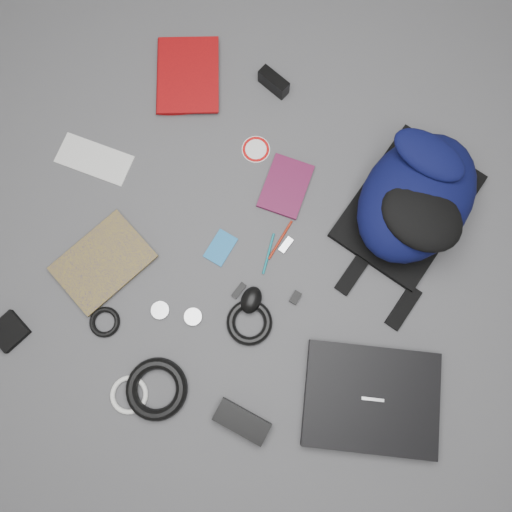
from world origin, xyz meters
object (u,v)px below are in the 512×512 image
at_px(textbook_red, 157,76).
at_px(comic_book, 83,239).
at_px(dvd_case, 286,186).
at_px(compact_camera, 274,82).
at_px(pouch, 9,331).
at_px(backpack, 417,198).
at_px(mouse, 251,300).
at_px(laptop, 371,399).
at_px(power_brick, 242,421).

bearing_deg(textbook_red, comic_book, -111.82).
xyz_separation_m(dvd_case, compact_camera, (-0.15, 0.29, 0.02)).
distance_m(comic_book, pouch, 0.32).
bearing_deg(backpack, mouse, -113.45).
distance_m(backpack, laptop, 0.56).
xyz_separation_m(backpack, textbook_red, (-0.85, 0.11, -0.08)).
relative_size(comic_book, power_brick, 1.74).
xyz_separation_m(laptop, comic_book, (-0.91, 0.12, -0.01)).
relative_size(textbook_red, pouch, 2.98).
bearing_deg(compact_camera, comic_book, -97.16).
bearing_deg(dvd_case, compact_camera, 115.79).
bearing_deg(compact_camera, pouch, -93.00).
bearing_deg(comic_book, laptop, 18.74).
relative_size(laptop, dvd_case, 2.06).
height_order(dvd_case, pouch, pouch).
distance_m(textbook_red, dvd_case, 0.53).
bearing_deg(mouse, pouch, -151.68).
relative_size(backpack, power_brick, 3.05).
relative_size(mouse, pouch, 0.93).
relative_size(laptop, power_brick, 2.42).
height_order(power_brick, pouch, power_brick).
bearing_deg(textbook_red, mouse, -68.03).
bearing_deg(comic_book, dvd_case, 62.68).
height_order(mouse, pouch, mouse).
bearing_deg(pouch, textbook_red, 85.33).
bearing_deg(textbook_red, power_brick, -76.20).
xyz_separation_m(laptop, dvd_case, (-0.43, 0.48, -0.01)).
height_order(comic_book, power_brick, power_brick).
relative_size(textbook_red, comic_book, 0.99).
distance_m(dvd_case, pouch, 0.88).
bearing_deg(backpack, textbook_red, -173.55).
relative_size(mouse, power_brick, 0.54).
bearing_deg(mouse, textbook_red, 133.92).
relative_size(backpack, compact_camera, 4.59).
bearing_deg(power_brick, compact_camera, 112.76).
relative_size(laptop, compact_camera, 3.63).
bearing_deg(compact_camera, dvd_case, -42.28).
xyz_separation_m(textbook_red, comic_book, (0.01, -0.55, -0.00)).
xyz_separation_m(laptop, pouch, (-0.99, -0.20, -0.01)).
xyz_separation_m(compact_camera, power_brick, (0.28, -0.95, -0.01)).
xyz_separation_m(textbook_red, compact_camera, (0.34, 0.11, 0.01)).
distance_m(backpack, power_brick, 0.77).
bearing_deg(power_brick, backpack, 79.34).
relative_size(dvd_case, pouch, 2.03).
xyz_separation_m(compact_camera, pouch, (-0.41, -0.97, -0.02)).
bearing_deg(comic_book, mouse, 27.36).
height_order(dvd_case, compact_camera, compact_camera).
bearing_deg(power_brick, pouch, -172.12).
distance_m(backpack, comic_book, 0.95).
xyz_separation_m(dvd_case, power_brick, (0.13, -0.66, 0.01)).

